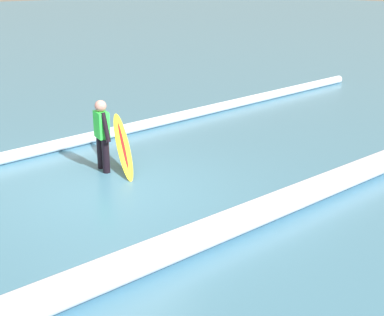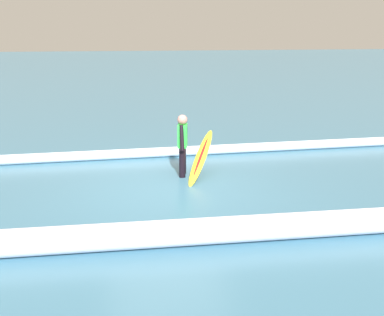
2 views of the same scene
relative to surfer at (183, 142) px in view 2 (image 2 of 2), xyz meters
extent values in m
plane|color=teal|center=(0.45, 0.90, -0.77)|extent=(132.44, 132.44, 0.00)
cylinder|color=black|center=(-0.03, -0.14, -0.44)|extent=(0.14, 0.14, 0.65)
cylinder|color=black|center=(0.03, 0.14, -0.44)|extent=(0.14, 0.14, 0.65)
cube|color=#2DD83F|center=(0.00, 0.00, 0.14)|extent=(0.27, 0.37, 0.50)
sphere|color=#B2756B|center=(0.00, 0.00, 0.50)|extent=(0.22, 0.22, 0.22)
cylinder|color=black|center=(-0.05, -0.21, 0.14)|extent=(0.09, 0.19, 0.56)
cylinder|color=black|center=(0.05, 0.21, 0.14)|extent=(0.09, 0.23, 0.55)
ellipsoid|color=yellow|center=(-0.40, 0.09, -0.34)|extent=(0.98, 1.64, 0.90)
ellipsoid|color=red|center=(-0.40, 0.09, -0.33)|extent=(0.69, 1.27, 0.73)
cylinder|color=white|center=(-0.49, -1.69, -0.64)|extent=(20.84, 0.84, 0.25)
cylinder|color=white|center=(3.11, 3.49, -0.56)|extent=(15.85, 0.73, 0.41)
camera|label=1|loc=(5.25, 8.34, 2.81)|focal=50.46mm
camera|label=2|loc=(1.50, 10.08, 2.38)|focal=44.55mm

